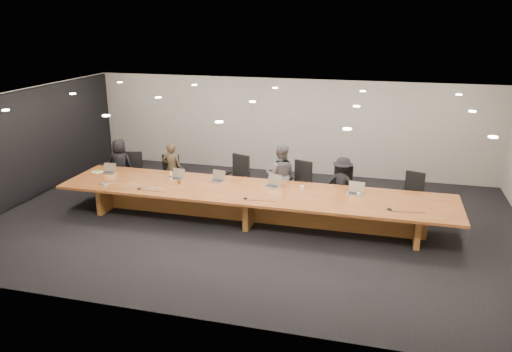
{
  "coord_description": "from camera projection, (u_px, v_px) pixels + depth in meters",
  "views": [
    {
      "loc": [
        2.81,
        -10.28,
        4.54
      ],
      "look_at": [
        0.0,
        0.3,
        1.0
      ],
      "focal_mm": 35.0,
      "sensor_mm": 36.0,
      "label": 1
    }
  ],
  "objects": [
    {
      "name": "person_c",
      "position": [
        281.0,
        175.0,
        12.29
      ],
      "size": [
        0.81,
        0.66,
        1.55
      ],
      "primitive_type": "imported",
      "rotation": [
        0.0,
        0.0,
        3.24
      ],
      "color": "#505052",
      "rests_on": "ground"
    },
    {
      "name": "paper_cup_near",
      "position": [
        302.0,
        188.0,
        11.34
      ],
      "size": [
        0.11,
        0.11,
        0.1
      ],
      "primitive_type": "cone",
      "rotation": [
        0.0,
        0.0,
        -0.38
      ],
      "color": "white",
      "rests_on": "conference_table"
    },
    {
      "name": "chair_right",
      "position": [
        340.0,
        189.0,
        12.01
      ],
      "size": [
        0.68,
        0.68,
        1.11
      ],
      "primitive_type": null,
      "rotation": [
        0.0,
        0.0,
        -0.24
      ],
      "color": "black",
      "rests_on": "ground"
    },
    {
      "name": "laptop_e",
      "position": [
        355.0,
        189.0,
        11.0
      ],
      "size": [
        0.38,
        0.3,
        0.28
      ],
      "primitive_type": null,
      "rotation": [
        0.0,
        0.0,
        -0.13
      ],
      "color": "#C1B193",
      "rests_on": "conference_table"
    },
    {
      "name": "chair_left",
      "position": [
        170.0,
        175.0,
        13.09
      ],
      "size": [
        0.67,
        0.67,
        1.06
      ],
      "primitive_type": null,
      "rotation": [
        0.0,
        0.0,
        0.29
      ],
      "color": "black",
      "rests_on": "ground"
    },
    {
      "name": "back_wall",
      "position": [
        288.0,
        126.0,
        14.78
      ],
      "size": [
        12.0,
        0.02,
        2.8
      ],
      "primitive_type": "cube",
      "color": "beige",
      "rests_on": "ground"
    },
    {
      "name": "chair_far_left",
      "position": [
        133.0,
        172.0,
        13.36
      ],
      "size": [
        0.65,
        0.65,
        1.06
      ],
      "primitive_type": null,
      "rotation": [
        0.0,
        0.0,
        0.24
      ],
      "color": "black",
      "rests_on": "ground"
    },
    {
      "name": "person_b",
      "position": [
        172.0,
        169.0,
        13.03
      ],
      "size": [
        0.54,
        0.38,
        1.42
      ],
      "primitive_type": "imported",
      "rotation": [
        0.0,
        0.0,
        3.22
      ],
      "color": "#352B1D",
      "rests_on": "ground"
    },
    {
      "name": "laptop_d",
      "position": [
        271.0,
        181.0,
        11.48
      ],
      "size": [
        0.45,
        0.4,
        0.29
      ],
      "primitive_type": null,
      "rotation": [
        0.0,
        0.0,
        -0.43
      ],
      "color": "beige",
      "rests_on": "conference_table"
    },
    {
      "name": "mic_right",
      "position": [
        389.0,
        209.0,
        10.18
      ],
      "size": [
        0.15,
        0.15,
        0.03
      ],
      "primitive_type": "cone",
      "rotation": [
        0.0,
        0.0,
        0.13
      ],
      "color": "black",
      "rests_on": "conference_table"
    },
    {
      "name": "laptop_b",
      "position": [
        176.0,
        174.0,
        12.05
      ],
      "size": [
        0.34,
        0.26,
        0.24
      ],
      "primitive_type": null,
      "rotation": [
        0.0,
        0.0,
        -0.13
      ],
      "color": "#BDAC91",
      "rests_on": "conference_table"
    },
    {
      "name": "chair_mid_left",
      "position": [
        236.0,
        178.0,
        12.63
      ],
      "size": [
        0.77,
        0.77,
        1.19
      ],
      "primitive_type": null,
      "rotation": [
        0.0,
        0.0,
        -0.34
      ],
      "color": "black",
      "rests_on": "ground"
    },
    {
      "name": "person_d",
      "position": [
        342.0,
        184.0,
        11.95
      ],
      "size": [
        0.98,
        0.74,
        1.34
      ],
      "primitive_type": "imported",
      "rotation": [
        0.0,
        0.0,
        2.83
      ],
      "color": "black",
      "rests_on": "ground"
    },
    {
      "name": "lime_gadget",
      "position": [
        98.0,
        171.0,
        12.62
      ],
      "size": [
        0.17,
        0.12,
        0.02
      ],
      "primitive_type": "cube",
      "rotation": [
        0.0,
        0.0,
        0.22
      ],
      "color": "#5BB02F",
      "rests_on": "notepad"
    },
    {
      "name": "ground",
      "position": [
        253.0,
        221.0,
        11.53
      ],
      "size": [
        12.0,
        12.0,
        0.0
      ],
      "primitive_type": "plane",
      "color": "black",
      "rests_on": "ground"
    },
    {
      "name": "left_wall_panel",
      "position": [
        25.0,
        147.0,
        12.56
      ],
      "size": [
        0.08,
        7.84,
        2.74
      ],
      "primitive_type": "cube",
      "color": "black",
      "rests_on": "ground"
    },
    {
      "name": "person_a",
      "position": [
        120.0,
        164.0,
        13.45
      ],
      "size": [
        0.73,
        0.53,
        1.4
      ],
      "primitive_type": "imported",
      "rotation": [
        0.0,
        0.0,
        3.27
      ],
      "color": "black",
      "rests_on": "ground"
    },
    {
      "name": "laptop_a",
      "position": [
        108.0,
        169.0,
        12.5
      ],
      "size": [
        0.34,
        0.27,
        0.25
      ],
      "primitive_type": null,
      "rotation": [
        0.0,
        0.0,
        0.14
      ],
      "color": "tan",
      "rests_on": "conference_table"
    },
    {
      "name": "water_bottle",
      "position": [
        171.0,
        176.0,
        11.98
      ],
      "size": [
        0.08,
        0.08,
        0.2
      ],
      "primitive_type": "cylinder",
      "rotation": [
        0.0,
        0.0,
        0.3
      ],
      "color": "silver",
      "rests_on": "conference_table"
    },
    {
      "name": "mic_center",
      "position": [
        245.0,
        198.0,
        10.79
      ],
      "size": [
        0.13,
        0.13,
        0.03
      ],
      "primitive_type": "cone",
      "rotation": [
        0.0,
        0.0,
        -0.34
      ],
      "color": "black",
      "rests_on": "conference_table"
    },
    {
      "name": "av_box",
      "position": [
        104.0,
        184.0,
        11.69
      ],
      "size": [
        0.21,
        0.18,
        0.03
      ],
      "primitive_type": "cube",
      "rotation": [
        0.0,
        0.0,
        -0.33
      ],
      "color": "silver",
      "rests_on": "conference_table"
    },
    {
      "name": "chair_mid_right",
      "position": [
        299.0,
        184.0,
        12.31
      ],
      "size": [
        0.73,
        0.73,
        1.13
      ],
      "primitive_type": null,
      "rotation": [
        0.0,
        0.0,
        -0.32
      ],
      "color": "black",
      "rests_on": "ground"
    },
    {
      "name": "laptop_c",
      "position": [
        217.0,
        176.0,
        11.88
      ],
      "size": [
        0.36,
        0.29,
        0.26
      ],
      "primitive_type": null,
      "rotation": [
        0.0,
        0.0,
        -0.16
      ],
      "color": "tan",
      "rests_on": "conference_table"
    },
    {
      "name": "paper_cup_far",
      "position": [
        359.0,
        195.0,
        10.89
      ],
      "size": [
        0.1,
        0.1,
        0.1
      ],
      "primitive_type": "cone",
      "rotation": [
        0.0,
        0.0,
        -0.22
      ],
      "color": "white",
      "rests_on": "conference_table"
    },
    {
      "name": "chair_far_right",
      "position": [
        411.0,
        195.0,
        11.63
      ],
      "size": [
        0.7,
        0.7,
        1.07
      ],
      "primitive_type": null,
      "rotation": [
        0.0,
        0.0,
        -0.34
      ],
      "color": "black",
      "rests_on": "ground"
    },
    {
      "name": "amber_mug",
      "position": [
        179.0,
        182.0,
        11.74
      ],
      "size": [
        0.08,
        0.08,
        0.09
      ],
      "primitive_type": "cylinder",
      "rotation": [
        0.0,
        0.0,
        -0.01
      ],
      "color": "brown",
      "rests_on": "conference_table"
    },
    {
      "name": "mic_left",
      "position": [
        139.0,
        188.0,
        11.39
      ],
      "size": [
        0.13,
        0.13,
        0.03
      ],
      "primitive_type": "cone",
      "rotation": [
        0.0,
        0.0,
        0.21
      ],
      "color": "black",
      "rests_on": "conference_table"
    },
    {
      "name": "conference_table",
      "position": [
        253.0,
        200.0,
        11.37
      ],
      "size": [
        9.0,
        1.8,
        0.75
      ],
      "color": "brown",
      "rests_on": "ground"
    },
    {
      "name": "notepad",
      "position": [
        97.0,
        172.0,
        12.61
      ],
      "size": [
        0.31,
        0.28,
        0.02
      ],
      "primitive_type": "cube",
      "rotation": [
        0.0,
        0.0,
        -0.34
      ],
      "color": "white",
      "rests_on": "conference_table"
    }
  ]
}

